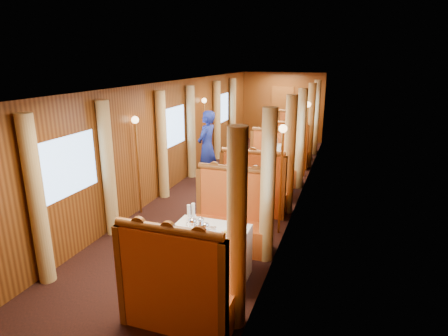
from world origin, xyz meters
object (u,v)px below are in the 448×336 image
at_px(banquette_far_fwd, 285,152).
at_px(fruit_plate, 226,235).
at_px(table_mid, 265,180).
at_px(teapot_left, 193,226).
at_px(table_near, 209,254).
at_px(banquette_mid_fwd, 254,193).
at_px(tea_tray, 203,230).
at_px(banquette_near_fwd, 177,293).
at_px(banquette_far_aft, 295,138).
at_px(passenger, 273,156).
at_px(table_far, 290,146).
at_px(rose_vase_mid, 267,156).
at_px(banquette_mid_aft, 274,166).
at_px(teapot_right, 206,230).
at_px(teapot_back, 201,224).
at_px(steward, 207,147).
at_px(rose_vase_far, 290,129).
at_px(banquette_near_aft, 231,222).

distance_m(banquette_far_fwd, fruit_plate, 6.10).
distance_m(table_mid, teapot_left, 3.63).
height_order(table_near, banquette_mid_fwd, banquette_mid_fwd).
relative_size(tea_tray, teapot_left, 1.91).
distance_m(banquette_near_fwd, banquette_far_aft, 9.03).
relative_size(teapot_left, passenger, 0.23).
bearing_deg(table_near, banquette_mid_fwd, 90.00).
height_order(table_mid, banquette_mid_fwd, banquette_mid_fwd).
relative_size(banquette_mid_fwd, table_far, 1.28).
xyz_separation_m(rose_vase_mid, passenger, (-0.03, 0.77, -0.19)).
bearing_deg(banquette_mid_aft, teapot_right, -89.85).
xyz_separation_m(teapot_back, steward, (-1.49, 4.05, 0.08)).
bearing_deg(fruit_plate, rose_vase_far, 92.60).
relative_size(banquette_far_aft, passenger, 1.76).
height_order(fruit_plate, passenger, passenger).
bearing_deg(banquette_far_fwd, tea_tray, -90.65).
bearing_deg(teapot_left, table_near, 28.73).
height_order(banquette_mid_fwd, banquette_far_fwd, same).
relative_size(teapot_back, steward, 0.08).
height_order(banquette_far_aft, rose_vase_mid, banquette_far_aft).
bearing_deg(banquette_near_aft, passenger, 90.00).
distance_m(table_mid, rose_vase_mid, 0.55).
distance_m(banquette_near_fwd, teapot_left, 1.01).
relative_size(tea_tray, teapot_back, 2.36).
relative_size(banquette_near_fwd, banquette_mid_fwd, 1.00).
bearing_deg(teapot_right, passenger, 104.46).
bearing_deg(banquette_far_fwd, teapot_back, -91.21).
bearing_deg(banquette_mid_fwd, steward, 135.54).
bearing_deg(banquette_near_fwd, banquette_far_fwd, 90.00).
bearing_deg(table_mid, fruit_plate, -85.53).
bearing_deg(table_mid, table_near, -90.00).
height_order(banquette_mid_fwd, tea_tray, banquette_mid_fwd).
distance_m(banquette_mid_fwd, steward, 2.32).
bearing_deg(banquette_mid_aft, tea_tray, -90.86).
height_order(banquette_near_fwd, rose_vase_far, banquette_near_fwd).
height_order(banquette_near_fwd, fruit_plate, banquette_near_fwd).
relative_size(banquette_far_aft, fruit_plate, 6.19).
bearing_deg(teapot_left, teapot_right, -12.77).
height_order(table_near, banquette_far_aft, banquette_far_aft).
height_order(teapot_right, teapot_back, teapot_right).
relative_size(banquette_near_fwd, teapot_left, 7.53).
xyz_separation_m(teapot_right, passenger, (-0.01, 4.42, -0.07)).
distance_m(table_far, rose_vase_far, 0.55).
bearing_deg(rose_vase_far, table_mid, -89.35).
height_order(banquette_near_aft, fruit_plate, banquette_near_aft).
xyz_separation_m(banquette_mid_fwd, rose_vase_far, (-0.04, 4.48, 0.50)).
relative_size(teapot_right, steward, 0.09).
relative_size(table_near, steward, 0.59).
xyz_separation_m(table_mid, table_far, (0.00, 3.50, 0.00)).
bearing_deg(passenger, banquette_near_aft, -90.00).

